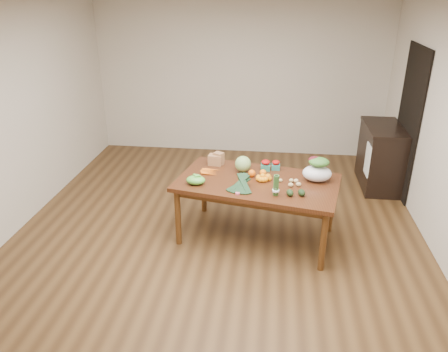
# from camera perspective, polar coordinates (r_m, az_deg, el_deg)

# --- Properties ---
(floor) EXTENTS (6.00, 6.00, 0.00)m
(floor) POSITION_cam_1_polar(r_m,az_deg,el_deg) (5.39, -0.87, -7.93)
(floor) COLOR brown
(floor) RESTS_ON ground
(room_walls) EXTENTS (5.02, 6.02, 2.70)m
(room_walls) POSITION_cam_1_polar(r_m,az_deg,el_deg) (4.81, -0.97, 5.85)
(room_walls) COLOR beige
(room_walls) RESTS_ON floor
(dining_table) EXTENTS (1.99, 1.35, 0.75)m
(dining_table) POSITION_cam_1_polar(r_m,az_deg,el_deg) (5.22, 4.28, -4.38)
(dining_table) COLOR #462410
(dining_table) RESTS_ON floor
(doorway_dark) EXTENTS (0.02, 1.00, 2.10)m
(doorway_dark) POSITION_cam_1_polar(r_m,az_deg,el_deg) (6.65, 22.91, 6.41)
(doorway_dark) COLOR black
(doorway_dark) RESTS_ON floor
(cabinet) EXTENTS (0.52, 1.02, 0.94)m
(cabinet) POSITION_cam_1_polar(r_m,az_deg,el_deg) (6.92, 19.74, 2.43)
(cabinet) COLOR black
(cabinet) RESTS_ON floor
(dish_towel) EXTENTS (0.02, 0.28, 0.45)m
(dish_towel) POSITION_cam_1_polar(r_m,az_deg,el_deg) (6.50, 18.24, 2.03)
(dish_towel) COLOR white
(dish_towel) RESTS_ON cabinet
(paper_bag) EXTENTS (0.26, 0.23, 0.16)m
(paper_bag) POSITION_cam_1_polar(r_m,az_deg,el_deg) (5.45, -1.13, 2.27)
(paper_bag) COLOR #A27848
(paper_bag) RESTS_ON dining_table
(cabbage) EXTENTS (0.19, 0.19, 0.19)m
(cabbage) POSITION_cam_1_polar(r_m,az_deg,el_deg) (5.25, 2.49, 1.58)
(cabbage) COLOR #8FB267
(cabbage) RESTS_ON dining_table
(strawberry_basket_a) EXTENTS (0.13, 0.13, 0.10)m
(strawberry_basket_a) POSITION_cam_1_polar(r_m,az_deg,el_deg) (5.34, 5.45, 1.32)
(strawberry_basket_a) COLOR red
(strawberry_basket_a) RESTS_ON dining_table
(strawberry_basket_b) EXTENTS (0.12, 0.12, 0.09)m
(strawberry_basket_b) POSITION_cam_1_polar(r_m,az_deg,el_deg) (5.37, 6.77, 1.34)
(strawberry_basket_b) COLOR red
(strawberry_basket_b) RESTS_ON dining_table
(orange_a) EXTENTS (0.09, 0.09, 0.09)m
(orange_a) POSITION_cam_1_polar(r_m,az_deg,el_deg) (5.14, 3.65, 0.36)
(orange_a) COLOR #FE5F0F
(orange_a) RESTS_ON dining_table
(orange_b) EXTENTS (0.08, 0.08, 0.08)m
(orange_b) POSITION_cam_1_polar(r_m,az_deg,el_deg) (5.17, 5.11, 0.44)
(orange_b) COLOR orange
(orange_b) RESTS_ON dining_table
(orange_c) EXTENTS (0.08, 0.08, 0.08)m
(orange_c) POSITION_cam_1_polar(r_m,az_deg,el_deg) (5.06, 5.77, -0.14)
(orange_c) COLOR orange
(orange_c) RESTS_ON dining_table
(mandarin_cluster) EXTENTS (0.21, 0.21, 0.10)m
(mandarin_cluster) POSITION_cam_1_polar(r_m,az_deg,el_deg) (5.03, 5.07, -0.14)
(mandarin_cluster) COLOR orange
(mandarin_cluster) RESTS_ON dining_table
(carrots) EXTENTS (0.25, 0.23, 0.03)m
(carrots) POSITION_cam_1_polar(r_m,az_deg,el_deg) (5.25, -1.78, 0.57)
(carrots) COLOR orange
(carrots) RESTS_ON dining_table
(snap_pea_bag) EXTENTS (0.22, 0.16, 0.10)m
(snap_pea_bag) POSITION_cam_1_polar(r_m,az_deg,el_deg) (4.95, -3.71, -0.52)
(snap_pea_bag) COLOR #56B43C
(snap_pea_bag) RESTS_ON dining_table
(kale_bunch) EXTENTS (0.39, 0.46, 0.16)m
(kale_bunch) POSITION_cam_1_polar(r_m,az_deg,el_deg) (4.78, 2.14, -1.02)
(kale_bunch) COLOR black
(kale_bunch) RESTS_ON dining_table
(asparagus_bundle) EXTENTS (0.10, 0.13, 0.26)m
(asparagus_bundle) POSITION_cam_1_polar(r_m,az_deg,el_deg) (4.67, 6.82, -1.21)
(asparagus_bundle) COLOR #49863D
(asparagus_bundle) RESTS_ON dining_table
(potato_a) EXTENTS (0.04, 0.04, 0.04)m
(potato_a) POSITION_cam_1_polar(r_m,az_deg,el_deg) (5.04, 7.40, -0.56)
(potato_a) COLOR tan
(potato_a) RESTS_ON dining_table
(potato_b) EXTENTS (0.06, 0.05, 0.05)m
(potato_b) POSITION_cam_1_polar(r_m,az_deg,el_deg) (4.94, 8.71, -1.14)
(potato_b) COLOR tan
(potato_b) RESTS_ON dining_table
(potato_c) EXTENTS (0.06, 0.05, 0.05)m
(potato_c) POSITION_cam_1_polar(r_m,az_deg,el_deg) (5.04, 9.40, -0.63)
(potato_c) COLOR tan
(potato_c) RESTS_ON dining_table
(potato_d) EXTENTS (0.05, 0.05, 0.04)m
(potato_d) POSITION_cam_1_polar(r_m,az_deg,el_deg) (5.05, 8.78, -0.57)
(potato_d) COLOR tan
(potato_d) RESTS_ON dining_table
(potato_e) EXTENTS (0.06, 0.05, 0.05)m
(potato_e) POSITION_cam_1_polar(r_m,az_deg,el_deg) (4.96, 9.71, -1.07)
(potato_e) COLOR #D9B77D
(potato_e) RESTS_ON dining_table
(avocado_a) EXTENTS (0.10, 0.12, 0.07)m
(avocado_a) POSITION_cam_1_polar(r_m,az_deg,el_deg) (4.73, 8.61, -2.17)
(avocado_a) COLOR black
(avocado_a) RESTS_ON dining_table
(avocado_b) EXTENTS (0.10, 0.12, 0.07)m
(avocado_b) POSITION_cam_1_polar(r_m,az_deg,el_deg) (4.75, 10.10, -2.14)
(avocado_b) COLOR black
(avocado_b) RESTS_ON dining_table
(salad_bag) EXTENTS (0.38, 0.31, 0.26)m
(salad_bag) POSITION_cam_1_polar(r_m,az_deg,el_deg) (5.10, 12.09, 0.71)
(salad_bag) COLOR white
(salad_bag) RESTS_ON dining_table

